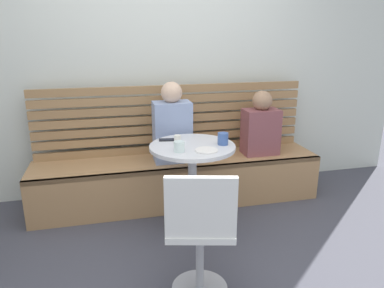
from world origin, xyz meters
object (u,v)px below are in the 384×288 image
(phone_on_table, at_px, (167,140))
(plate_small, at_px, (206,150))
(cup_glass_short, at_px, (179,147))
(person_adult, at_px, (172,126))
(booth_bench, at_px, (179,180))
(cafe_table, at_px, (192,171))
(person_child_left, at_px, (261,127))
(white_chair, at_px, (200,230))
(cup_mug_blue, at_px, (223,139))
(cup_espresso_small, at_px, (178,138))

(phone_on_table, bearing_deg, plate_small, -138.23)
(cup_glass_short, bearing_deg, plate_small, -9.85)
(person_adult, relative_size, phone_on_table, 5.25)
(booth_bench, distance_m, phone_on_table, 0.65)
(cafe_table, bearing_deg, person_child_left, 32.57)
(white_chair, relative_size, plate_small, 5.00)
(white_chair, bearing_deg, phone_on_table, 91.14)
(white_chair, distance_m, cup_mug_blue, 0.92)
(cup_espresso_small, height_order, phone_on_table, cup_espresso_small)
(phone_on_table, bearing_deg, person_child_left, -62.76)
(person_adult, height_order, cup_espresso_small, person_adult)
(white_chair, bearing_deg, person_child_left, 54.22)
(white_chair, bearing_deg, booth_bench, 84.02)
(person_adult, bearing_deg, plate_small, -79.01)
(cafe_table, xyz_separation_m, plate_small, (0.07, -0.17, 0.23))
(person_child_left, xyz_separation_m, plate_small, (-0.74, -0.69, 0.03))
(cup_glass_short, bearing_deg, booth_bench, 79.36)
(person_child_left, distance_m, cup_glass_short, 1.15)
(cafe_table, distance_m, white_chair, 0.83)
(booth_bench, xyz_separation_m, plate_small, (0.07, -0.71, 0.52))
(cup_espresso_small, bearing_deg, person_child_left, 23.68)
(booth_bench, distance_m, cafe_table, 0.61)
(white_chair, height_order, cup_espresso_small, white_chair)
(white_chair, distance_m, plate_small, 0.73)
(person_child_left, relative_size, phone_on_table, 4.46)
(plate_small, bearing_deg, booth_bench, 95.93)
(cup_espresso_small, relative_size, phone_on_table, 0.40)
(booth_bench, xyz_separation_m, cup_espresso_small, (-0.09, -0.41, 0.55))
(cafe_table, bearing_deg, cup_glass_short, -133.95)
(cup_glass_short, xyz_separation_m, plate_small, (0.20, -0.03, -0.03))
(cup_mug_blue, xyz_separation_m, cup_glass_short, (-0.37, -0.10, -0.01))
(booth_bench, xyz_separation_m, person_adult, (-0.06, -0.02, 0.55))
(booth_bench, relative_size, phone_on_table, 19.29)
(white_chair, bearing_deg, cafe_table, 79.68)
(booth_bench, height_order, cafe_table, cafe_table)
(cup_mug_blue, xyz_separation_m, cup_espresso_small, (-0.33, 0.16, -0.02))
(white_chair, relative_size, phone_on_table, 6.07)
(person_adult, bearing_deg, cup_glass_short, -95.92)
(cup_mug_blue, bearing_deg, person_child_left, 44.33)
(booth_bench, xyz_separation_m, white_chair, (-0.14, -1.35, 0.24))
(cup_mug_blue, bearing_deg, cafe_table, 170.33)
(cafe_table, bearing_deg, person_adult, 97.37)
(plate_small, bearing_deg, phone_on_table, 123.60)
(cafe_table, distance_m, plate_small, 0.29)
(cafe_table, xyz_separation_m, white_chair, (-0.15, -0.81, -0.05))
(cafe_table, relative_size, cup_mug_blue, 7.79)
(cafe_table, height_order, white_chair, white_chair)
(booth_bench, distance_m, cup_mug_blue, 0.84)
(person_adult, bearing_deg, booth_bench, 22.22)
(cup_mug_blue, bearing_deg, cup_glass_short, -165.28)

